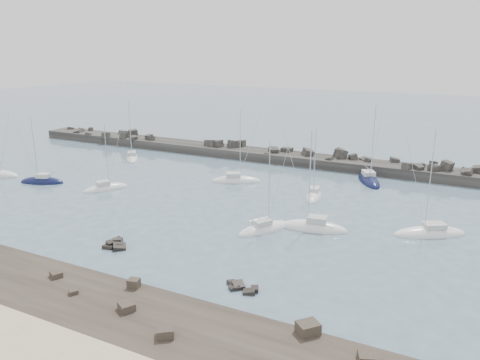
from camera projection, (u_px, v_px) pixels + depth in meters
name	position (u px, v px, depth m)	size (l,w,h in m)	color
ground	(190.00, 225.00, 61.42)	(400.00, 400.00, 0.00)	slate
rock_shelf	(57.00, 303.00, 42.63)	(140.00, 12.54, 2.00)	#2D251F
rock_cluster_near	(116.00, 246.00, 54.61)	(3.11, 3.18, 1.57)	black
rock_cluster_far	(241.00, 289.00, 45.16)	(3.66, 2.14, 1.20)	black
breakwater	(260.00, 157.00, 96.98)	(115.00, 7.41, 5.09)	#2B2926
sailboat_1	(132.00, 158.00, 96.92)	(7.16, 7.83, 12.94)	white
sailboat_2	(42.00, 182.00, 80.09)	(8.00, 4.86, 12.26)	#0E133A
sailboat_3	(106.00, 189.00, 76.40)	(5.67, 7.48, 11.64)	white
sailboat_4	(236.00, 181.00, 80.70)	(8.92, 6.22, 13.59)	white
sailboat_5	(314.00, 196.00, 72.63)	(3.70, 7.66, 11.69)	white
sailboat_6	(264.00, 229.00, 59.46)	(6.05, 8.03, 12.41)	white
sailboat_7	(369.00, 181.00, 80.71)	(6.71, 9.47, 14.57)	#0E133A
sailboat_8	(313.00, 228.00, 59.80)	(9.09, 4.25, 13.94)	white
sailboat_10	(430.00, 234.00, 58.09)	(9.30, 7.09, 14.28)	white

